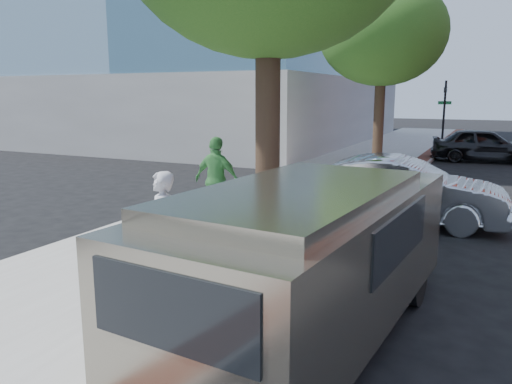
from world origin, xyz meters
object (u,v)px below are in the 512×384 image
Objects in this scene: person_green at (217,180)px; sedan_silver at (401,191)px; van at (316,251)px; person_officer at (269,177)px; parking_meter at (286,209)px; person_gray at (162,229)px; bg_car at (484,145)px.

person_green is 0.41× the size of sedan_silver.
van reaches higher than sedan_silver.
van is (2.94, -4.97, -0.00)m from person_officer.
person_green is (-2.64, 2.28, -0.07)m from parking_meter.
person_gray reaches higher than sedan_silver.
person_gray is 19.48m from bg_car.
parking_meter is 2.02m from person_gray.
parking_meter is at bearing 167.65° from person_officer.
parking_meter is 0.31× the size of sedan_silver.
van is (2.53, -0.19, 0.07)m from person_gray.
person_officer is 1.37m from person_green.
bg_car is 0.82× the size of van.
person_green is at bearing 139.26° from parking_meter.
sedan_silver is 1.06× the size of bg_car.
person_gray is at bearing 153.81° from sedan_silver.
person_gray is at bearing -136.61° from parking_meter.
sedan_silver is at bearing 166.77° from bg_car.
sedan_silver is at bearing 95.00° from van.
parking_meter is at bearing 163.81° from sedan_silver.
person_officer is (-1.86, 3.40, -0.11)m from parking_meter.
person_officer reaches higher than van.
parking_meter is 1.90m from van.
person_officer reaches higher than bg_car.
bg_car is (5.06, 15.43, -0.36)m from person_green.
sedan_silver is 13.16m from bg_car.
sedan_silver is (1.03, 4.63, -0.41)m from parking_meter.
parking_meter is 0.78× the size of person_officer.
bg_car is (4.28, 14.31, -0.32)m from person_officer.
sedan_silver is 6.20m from van.
bg_car is at bearing -103.91° from person_green.
van is at bearing 49.71° from person_gray.
person_gray is 3.85m from person_green.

